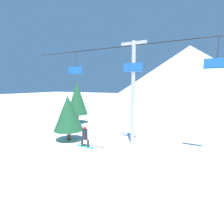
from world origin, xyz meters
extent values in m
plane|color=white|center=(0.00, 0.00, 0.00)|extent=(220.00, 220.00, 0.00)
cone|color=silver|center=(0.00, 75.08, 11.03)|extent=(66.32, 66.32, 22.06)
cube|color=white|center=(-0.37, 0.33, 0.92)|extent=(2.05, 3.51, 1.83)
cube|color=silver|center=(-0.37, 2.04, 1.80)|extent=(2.05, 0.10, 0.06)
cube|color=#1E9E6B|center=(-0.52, 1.63, 1.85)|extent=(1.35, 0.26, 0.03)
cylinder|color=black|center=(-0.76, 1.63, 2.10)|extent=(0.16, 0.16, 0.47)
cylinder|color=black|center=(-0.28, 1.63, 2.10)|extent=(0.16, 0.16, 0.47)
cylinder|color=black|center=(-0.52, 1.63, 2.65)|extent=(0.34, 0.34, 0.64)
sphere|color=maroon|center=(-0.52, 1.63, 3.07)|extent=(0.20, 0.20, 0.20)
cylinder|color=#9E9EA3|center=(0.09, 8.50, 4.85)|extent=(0.37, 0.37, 9.70)
cube|color=#9E9EA3|center=(0.09, 8.50, 9.50)|extent=(2.40, 0.24, 0.24)
cylinder|color=black|center=(0.09, 8.50, 9.30)|extent=(23.38, 0.08, 0.08)
cylinder|color=#28282D|center=(-6.53, 8.50, 8.16)|extent=(0.06, 0.06, 2.27)
cube|color=#195199|center=(-6.53, 8.50, 7.02)|extent=(1.80, 0.44, 0.08)
cube|color=#195199|center=(-6.53, 8.32, 7.37)|extent=(1.80, 0.08, 0.70)
cylinder|color=#28282D|center=(0.09, 8.50, 8.16)|extent=(0.06, 0.06, 2.27)
cube|color=#195199|center=(0.09, 8.50, 7.02)|extent=(1.80, 0.44, 0.08)
cube|color=#195199|center=(0.09, 8.32, 7.37)|extent=(1.80, 0.08, 0.70)
cylinder|color=#28282D|center=(6.71, 8.50, 8.16)|extent=(0.06, 0.06, 2.27)
cube|color=#195199|center=(6.71, 8.50, 7.02)|extent=(1.80, 0.44, 0.08)
cube|color=#195199|center=(6.71, 8.32, 7.37)|extent=(1.80, 0.08, 0.70)
cylinder|color=#4C3823|center=(-6.27, 6.64, 0.54)|extent=(0.36, 0.36, 1.07)
cone|color=#194728|center=(-6.27, 6.64, 2.90)|extent=(3.06, 3.06, 3.65)
cylinder|color=#4C3823|center=(-10.88, 13.93, 0.68)|extent=(0.33, 0.33, 1.35)
cone|color=#194728|center=(-10.88, 13.93, 3.80)|extent=(3.12, 3.12, 4.90)
camera|label=1|loc=(5.90, -7.06, 5.72)|focal=28.00mm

